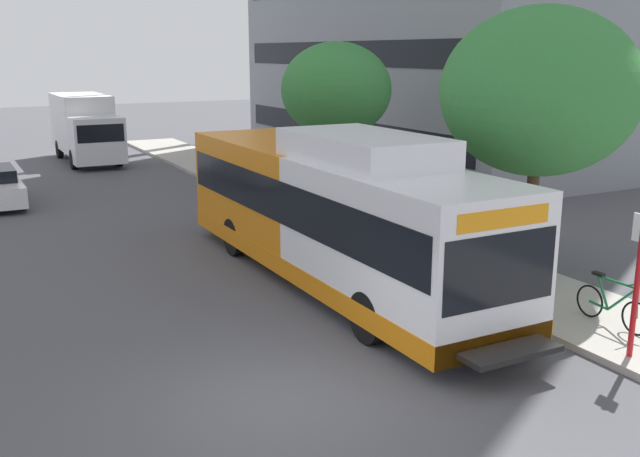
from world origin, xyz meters
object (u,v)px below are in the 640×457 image
transit_bus (331,212)px  box_truck_background (85,126)px  bus_stop_sign_pole (638,273)px  street_tree_mid_block (336,90)px  street_tree_near_stop (540,92)px  bicycle_parked (613,305)px

transit_bus → box_truck_background: (-1.36, 22.56, 0.04)m
bus_stop_sign_pole → street_tree_mid_block: street_tree_mid_block is taller
transit_bus → box_truck_background: bearing=93.5°
street_tree_near_stop → box_truck_background: 25.28m
bus_stop_sign_pole → street_tree_near_stop: street_tree_near_stop is taller
transit_bus → bus_stop_sign_pole: bearing=-69.7°
box_truck_background → street_tree_mid_block: bearing=-67.6°
transit_bus → street_tree_near_stop: 5.48m
bicycle_parked → street_tree_near_stop: bearing=72.5°
bus_stop_sign_pole → street_tree_mid_block: bearing=81.2°
bus_stop_sign_pole → street_tree_near_stop: bearing=66.7°
bicycle_parked → box_truck_background: size_ratio=0.25×
bus_stop_sign_pole → street_tree_near_stop: size_ratio=0.42×
street_tree_near_stop → box_truck_background: street_tree_near_stop is taller
street_tree_near_stop → street_tree_mid_block: (0.27, 9.94, -0.41)m
bicycle_parked → box_truck_background: 28.29m
street_tree_near_stop → street_tree_mid_block: bearing=88.4°
transit_bus → bus_stop_sign_pole: size_ratio=4.71×
bus_stop_sign_pole → bicycle_parked: 1.81m
transit_bus → bicycle_parked: size_ratio=6.96×
transit_bus → bus_stop_sign_pole: transit_bus is taller
street_tree_near_stop → transit_bus: bearing=156.2°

